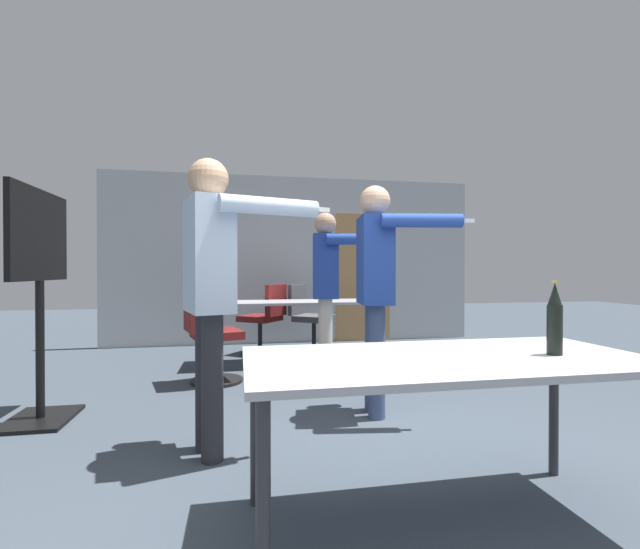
% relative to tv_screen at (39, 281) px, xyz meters
% --- Properties ---
extents(back_wall, '(5.78, 0.12, 2.60)m').
position_rel_tv_screen_xyz_m(back_wall, '(2.37, 3.18, 0.24)').
color(back_wall, '#B2B5B7').
rests_on(back_wall, ground_plane).
extents(conference_table_near, '(1.76, 0.81, 0.76)m').
position_rel_tv_screen_xyz_m(conference_table_near, '(2.37, -1.80, -0.37)').
color(conference_table_near, '#A8A8AD').
rests_on(conference_table_near, ground_plane).
extents(conference_table_far, '(2.19, 0.65, 0.76)m').
position_rel_tv_screen_xyz_m(conference_table_far, '(2.14, 1.67, -0.37)').
color(conference_table_far, '#A8A8AD').
rests_on(conference_table_far, ground_plane).
extents(tv_screen, '(0.44, 0.92, 1.74)m').
position_rel_tv_screen_xyz_m(tv_screen, '(0.00, 0.00, 0.00)').
color(tv_screen, black).
rests_on(tv_screen, ground_plane).
extents(person_right_polo, '(0.79, 0.71, 1.80)m').
position_rel_tv_screen_xyz_m(person_right_polo, '(2.54, -0.32, 0.04)').
color(person_right_polo, '#3D4C75').
rests_on(person_right_polo, ground_plane).
extents(person_far_watching, '(0.78, 0.76, 1.74)m').
position_rel_tv_screen_xyz_m(person_far_watching, '(2.38, 0.88, -0.01)').
color(person_far_watching, beige).
rests_on(person_far_watching, ground_plane).
extents(person_center_tall, '(0.91, 0.61, 1.82)m').
position_rel_tv_screen_xyz_m(person_center_tall, '(1.30, -0.84, 0.05)').
color(person_center_tall, '#28282D').
rests_on(person_center_tall, ground_plane).
extents(office_chair_far_right, '(0.68, 0.67, 0.94)m').
position_rel_tv_screen_xyz_m(office_chair_far_right, '(2.42, 2.30, -0.62)').
color(office_chair_far_right, black).
rests_on(office_chair_far_right, ground_plane).
extents(office_chair_mid_tucked, '(0.69, 0.67, 0.95)m').
position_rel_tv_screen_xyz_m(office_chair_mid_tucked, '(1.81, 2.27, -0.61)').
color(office_chair_mid_tucked, black).
rests_on(office_chair_mid_tucked, ground_plane).
extents(office_chair_side_rolled, '(0.62, 0.58, 0.95)m').
position_rel_tv_screen_xyz_m(office_chair_side_rolled, '(1.17, 0.89, -0.61)').
color(office_chair_side_rolled, black).
rests_on(office_chair_side_rolled, ground_plane).
extents(beer_bottle, '(0.07, 0.07, 0.33)m').
position_rel_tv_screen_xyz_m(beer_bottle, '(2.86, -1.86, -0.14)').
color(beer_bottle, black).
rests_on(beer_bottle, conference_table_near).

